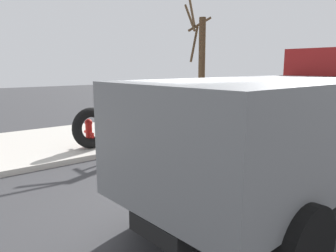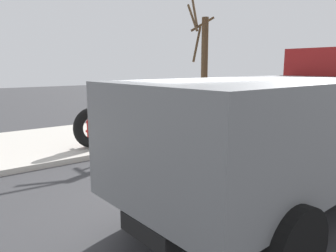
{
  "view_description": "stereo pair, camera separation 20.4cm",
  "coord_description": "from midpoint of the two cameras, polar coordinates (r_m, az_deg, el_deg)",
  "views": [
    {
      "loc": [
        -3.85,
        -4.21,
        2.59
      ],
      "look_at": [
        1.6,
        2.49,
        1.02
      ],
      "focal_mm": 34.78,
      "sensor_mm": 36.0,
      "label": 1
    },
    {
      "loc": [
        -3.69,
        -4.34,
        2.59
      ],
      "look_at": [
        1.6,
        2.49,
        1.02
      ],
      "focal_mm": 34.78,
      "sensor_mm": 36.0,
      "label": 2
    }
  ],
  "objects": [
    {
      "name": "sidewalk_curb",
      "position": [
        11.69,
        -18.04,
        -2.63
      ],
      "size": [
        36.0,
        5.0,
        0.15
      ],
      "primitive_type": "cube",
      "color": "#BCB7AD",
      "rests_on": "ground"
    },
    {
      "name": "bare_tree",
      "position": [
        13.01,
        6.63,
        10.16
      ],
      "size": [
        1.39,
        1.05,
        5.25
      ],
      "color": "#4C3823",
      "rests_on": "sidewalk_curb"
    },
    {
      "name": "dump_truck_gray",
      "position": [
        6.53,
        23.54,
        0.81
      ],
      "size": [
        7.1,
        3.03,
        3.0
      ],
      "color": "slate",
      "rests_on": "ground"
    },
    {
      "name": "fire_hydrant",
      "position": [
        10.37,
        -12.9,
        -0.94
      ],
      "size": [
        0.23,
        0.53,
        0.87
      ],
      "color": "red",
      "rests_on": "sidewalk_curb"
    },
    {
      "name": "loose_tire",
      "position": [
        10.13,
        -12.57,
        -0.27
      ],
      "size": [
        1.26,
        0.44,
        1.25
      ],
      "primitive_type": "torus",
      "rotation": [
        1.53,
        0.0,
        0.08
      ],
      "color": "black",
      "rests_on": "sidewalk_curb"
    },
    {
      "name": "ground_plane",
      "position": [
        6.26,
        3.43,
        -14.17
      ],
      "size": [
        80.0,
        80.0,
        0.0
      ],
      "primitive_type": "plane",
      "color": "#38383A"
    }
  ]
}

